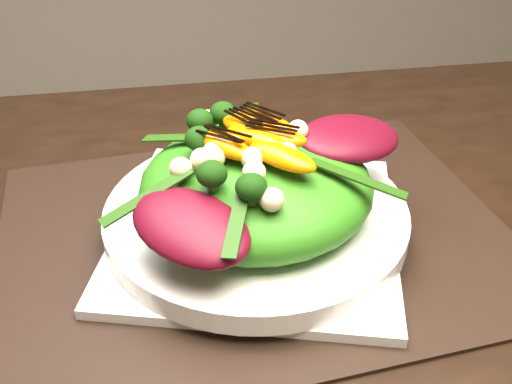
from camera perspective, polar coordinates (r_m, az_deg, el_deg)
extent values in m
cube|color=black|center=(0.55, 0.00, -4.01)|extent=(0.48, 0.38, 0.00)
cube|color=white|center=(0.54, 0.00, -3.46)|extent=(0.31, 0.31, 0.01)
cylinder|color=white|center=(0.53, 0.00, -2.22)|extent=(0.30, 0.30, 0.02)
ellipsoid|color=#337515|center=(0.52, 0.00, 0.67)|extent=(0.25, 0.25, 0.07)
ellipsoid|color=#460713|center=(0.54, 8.89, 5.08)|extent=(0.11, 0.09, 0.02)
ellipsoid|color=orange|center=(0.52, -2.91, 5.77)|extent=(0.06, 0.04, 0.02)
sphere|color=#0E3409|center=(0.52, -7.67, 5.91)|extent=(0.04, 0.04, 0.03)
sphere|color=beige|center=(0.47, 5.32, 2.13)|extent=(0.02, 0.02, 0.02)
cube|color=black|center=(0.51, -2.94, 6.62)|extent=(0.04, 0.01, 0.00)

